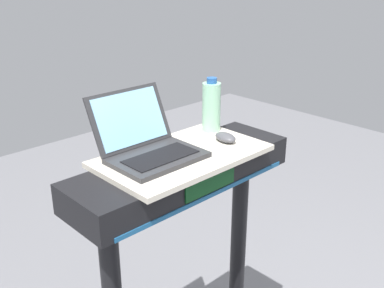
# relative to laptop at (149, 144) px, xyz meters

# --- Properties ---
(desk_board) EXTENTS (0.62, 0.36, 0.02)m
(desk_board) POSITION_rel_laptop_xyz_m (0.11, -0.06, -0.06)
(desk_board) COLOR beige
(desk_board) RESTS_ON treadmill_base
(laptop) EXTENTS (0.32, 0.31, 0.22)m
(laptop) POSITION_rel_laptop_xyz_m (0.00, 0.00, 0.00)
(laptop) COLOR #2D2D30
(laptop) RESTS_ON desk_board
(computer_mouse) EXTENTS (0.07, 0.11, 0.03)m
(computer_mouse) POSITION_rel_laptop_xyz_m (0.30, -0.09, -0.03)
(computer_mouse) COLOR #4C4C51
(computer_mouse) RESTS_ON desk_board
(water_bottle) EXTENTS (0.07, 0.07, 0.22)m
(water_bottle) POSITION_rel_laptop_xyz_m (0.36, 0.04, 0.06)
(water_bottle) COLOR #9EDBB2
(water_bottle) RESTS_ON desk_board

